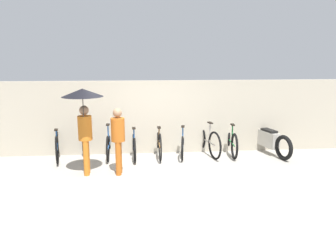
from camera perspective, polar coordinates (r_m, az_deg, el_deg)
name	(u,v)px	position (r m, az deg, el deg)	size (l,w,h in m)	color
ground_plane	(149,180)	(7.49, -3.38, -9.45)	(30.00, 30.00, 0.00)	#9E998E
back_wall	(146,117)	(9.35, -3.90, 1.51)	(13.92, 0.12, 2.09)	#B2A893
parked_bicycle_0	(57,145)	(9.40, -18.71, -3.14)	(0.51, 1.69, 0.98)	black
parked_bicycle_1	(83,144)	(9.29, -14.52, -3.13)	(0.54, 1.75, 1.07)	black
parked_bicycle_2	(109,143)	(9.28, -10.22, -2.97)	(0.44, 1.69, 1.05)	black
parked_bicycle_3	(134,144)	(9.15, -5.95, -3.18)	(0.44, 1.73, 1.05)	black
parked_bicycle_4	(159,142)	(9.21, -1.65, -2.73)	(0.44, 1.84, 1.10)	black
parked_bicycle_5	(183,142)	(9.30, 2.61, -2.88)	(0.47, 1.74, 1.00)	black
parked_bicycle_6	(207,140)	(9.39, 6.79, -2.51)	(0.54, 1.78, 0.98)	black
parked_bicycle_7	(231,141)	(9.57, 10.84, -2.55)	(0.44, 1.77, 1.02)	black
pedestrian_leading	(84,109)	(7.63, -14.50, 2.81)	(0.92, 0.92, 2.04)	#C66B1E
pedestrian_center	(118,136)	(7.71, -8.69, -1.79)	(0.32, 0.32, 1.58)	#B25619
motorcycle	(268,140)	(9.84, 17.09, -2.37)	(0.75, 1.99, 0.91)	black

